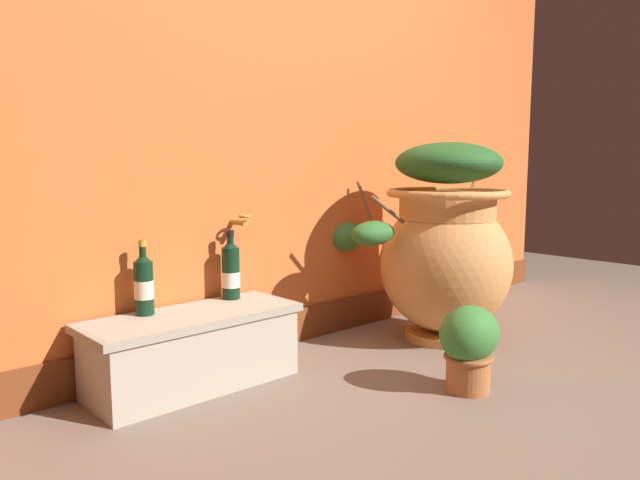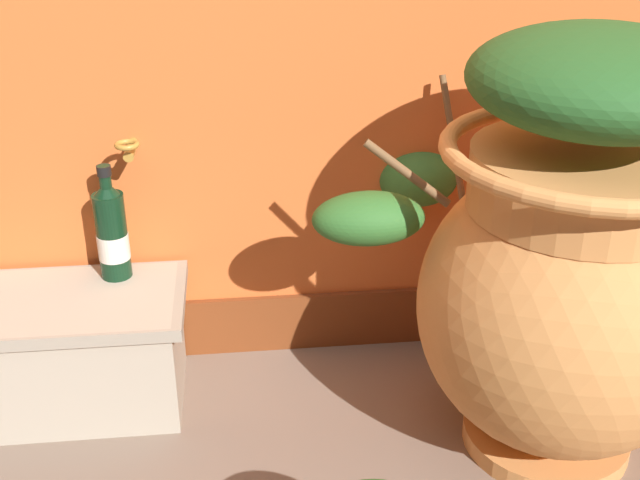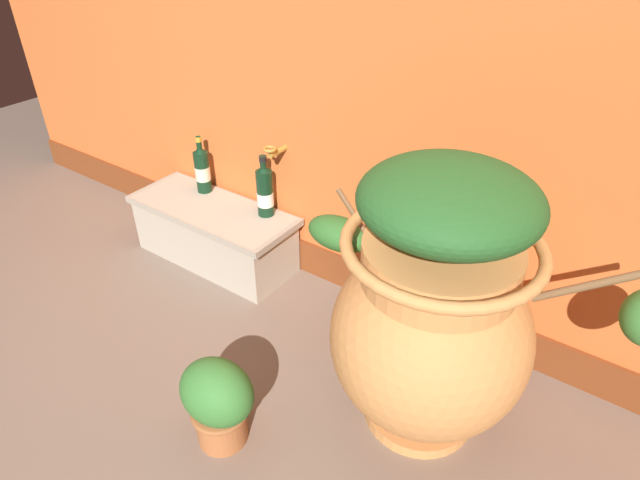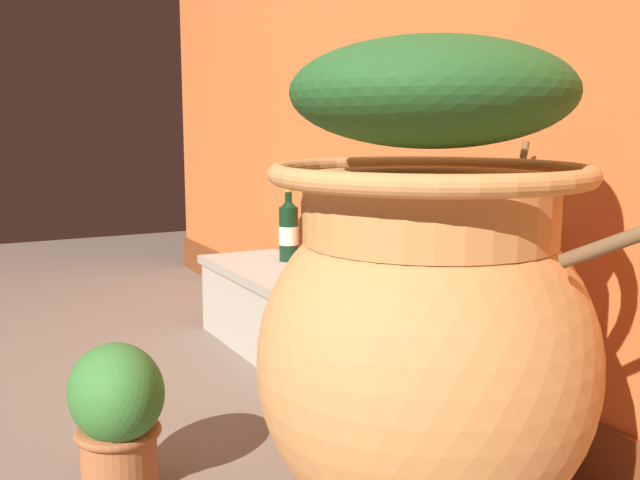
# 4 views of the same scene
# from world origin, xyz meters

# --- Properties ---
(ground_plane) EXTENTS (7.00, 7.00, 0.00)m
(ground_plane) POSITION_xyz_m (0.00, 0.00, 0.00)
(ground_plane) COLOR #7A6656
(terracotta_urn) EXTENTS (1.12, 0.86, 0.94)m
(terracotta_urn) POSITION_xyz_m (0.65, 0.66, 0.46)
(terracotta_urn) COLOR #D68E4C
(terracotta_urn) RESTS_ON ground_plane
(stone_ledge) EXTENTS (0.82, 0.33, 0.29)m
(stone_ledge) POSITION_xyz_m (-0.57, 0.92, 0.16)
(stone_ledge) COLOR #B2A893
(stone_ledge) RESTS_ON ground_plane
(wine_bottle_left) EXTENTS (0.07, 0.07, 0.28)m
(wine_bottle_left) POSITION_xyz_m (-0.32, 1.02, 0.41)
(wine_bottle_left) COLOR black
(wine_bottle_left) RESTS_ON stone_ledge
(wine_bottle_middle) EXTENTS (0.07, 0.07, 0.28)m
(wine_bottle_middle) POSITION_xyz_m (-0.71, 1.02, 0.41)
(wine_bottle_middle) COLOR black
(wine_bottle_middle) RESTS_ON stone_ledge
(potted_shrub) EXTENTS (0.25, 0.20, 0.32)m
(potted_shrub) POSITION_xyz_m (0.16, 0.19, 0.18)
(potted_shrub) COLOR #B26638
(potted_shrub) RESTS_ON ground_plane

